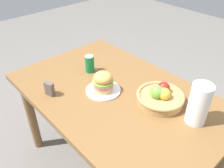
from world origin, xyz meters
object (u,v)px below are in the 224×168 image
object	(u,v)px
paper_towel_roll	(199,104)
soda_can	(90,64)
plate	(103,90)
napkin_holder	(50,89)
fruit_basket	(160,97)
sandwich	(103,81)

from	to	relation	value
paper_towel_roll	soda_can	bearing A→B (deg)	-172.15
plate	paper_towel_roll	xyz separation A→B (m)	(0.55, 0.20, 0.11)
plate	paper_towel_roll	bearing A→B (deg)	19.62
plate	napkin_holder	xyz separation A→B (m)	(-0.20, -0.27, 0.04)
napkin_holder	soda_can	bearing A→B (deg)	82.78
plate	soda_can	bearing A→B (deg)	161.17
fruit_basket	paper_towel_roll	bearing A→B (deg)	3.12
sandwich	soda_can	world-z (taller)	sandwich
sandwich	napkin_holder	size ratio (longest dim) A/B	1.48
soda_can	fruit_basket	world-z (taller)	soda_can
soda_can	napkin_holder	distance (m)	0.36
plate	sandwich	xyz separation A→B (m)	(-0.00, -0.00, 0.07)
soda_can	paper_towel_roll	world-z (taller)	paper_towel_roll
fruit_basket	paper_towel_roll	size ratio (longest dim) A/B	1.21
fruit_basket	napkin_holder	xyz separation A→B (m)	(-0.51, -0.46, 0.00)
soda_can	paper_towel_roll	bearing A→B (deg)	7.85
plate	fruit_basket	xyz separation A→B (m)	(0.32, 0.18, 0.04)
fruit_basket	napkin_holder	distance (m)	0.69
plate	sandwich	world-z (taller)	sandwich
fruit_basket	plate	bearing A→B (deg)	-149.93
sandwich	fruit_basket	distance (m)	0.37
plate	sandwich	bearing A→B (deg)	-135.00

